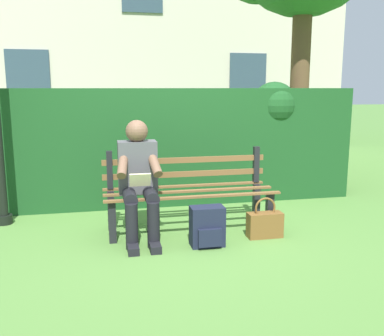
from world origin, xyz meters
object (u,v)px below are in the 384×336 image
object	(u,v)px
backpack	(207,227)
park_bench	(188,190)
handbag	(265,224)
person_seated	(139,177)

from	to	relation	value
backpack	park_bench	bearing A→B (deg)	-82.92
backpack	handbag	world-z (taller)	handbag
park_bench	person_seated	xyz separation A→B (m)	(0.53, 0.18, 0.20)
park_bench	backpack	size ratio (longest dim) A/B	4.64
park_bench	handbag	world-z (taller)	park_bench
park_bench	backpack	xyz separation A→B (m)	(-0.07, 0.55, -0.23)
person_seated	handbag	bearing A→B (deg)	168.02
park_bench	person_seated	size ratio (longest dim) A/B	1.52
park_bench	backpack	world-z (taller)	park_bench
park_bench	backpack	bearing A→B (deg)	97.08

